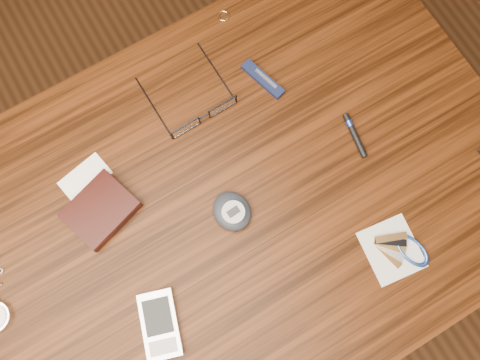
{
  "coord_description": "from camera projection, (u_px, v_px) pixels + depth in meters",
  "views": [
    {
      "loc": [
        -0.06,
        -0.13,
        1.53
      ],
      "look_at": [
        0.03,
        0.03,
        0.76
      ],
      "focal_mm": 35.0,
      "sensor_mm": 36.0,
      "label": 1
    }
  ],
  "objects": [
    {
      "name": "pda_phone",
      "position": [
        160.0,
        324.0,
        0.74
      ],
      "size": [
        0.09,
        0.12,
        0.02
      ],
      "color": "silver",
      "rests_on": "desk"
    },
    {
      "name": "pocket_knife",
      "position": [
        263.0,
        79.0,
        0.84
      ],
      "size": [
        0.04,
        0.09,
        0.01
      ],
      "color": "#101D33",
      "rests_on": "desk"
    },
    {
      "name": "notepad_keys",
      "position": [
        402.0,
        250.0,
        0.77
      ],
      "size": [
        0.11,
        0.11,
        0.01
      ],
      "color": "silver",
      "rests_on": "desk"
    },
    {
      "name": "eyeglasses",
      "position": [
        202.0,
        114.0,
        0.81
      ],
      "size": [
        0.14,
        0.14,
        0.03
      ],
      "color": "black",
      "rests_on": "desk"
    },
    {
      "name": "desk",
      "position": [
        234.0,
        212.0,
        0.89
      ],
      "size": [
        1.0,
        0.7,
        0.75
      ],
      "color": "#3B1B09",
      "rests_on": "ground"
    },
    {
      "name": "ground",
      "position": [
        237.0,
        244.0,
        1.52
      ],
      "size": [
        3.8,
        3.8,
        0.0
      ],
      "primitive_type": "plane",
      "color": "#472814",
      "rests_on": "ground"
    },
    {
      "name": "pedometer",
      "position": [
        232.0,
        211.0,
        0.78
      ],
      "size": [
        0.07,
        0.07,
        0.03
      ],
      "color": "black",
      "rests_on": "desk"
    },
    {
      "name": "gold_ring",
      "position": [
        224.0,
        16.0,
        0.87
      ],
      "size": [
        0.03,
        0.03,
        0.0
      ],
      "primitive_type": "torus",
      "rotation": [
        0.0,
        0.0,
        -0.29
      ],
      "color": "#E2B66F",
      "rests_on": "desk"
    },
    {
      "name": "wallet_and_card",
      "position": [
        100.0,
        209.0,
        0.78
      ],
      "size": [
        0.13,
        0.16,
        0.02
      ],
      "color": "black",
      "rests_on": "desk"
    },
    {
      "name": "black_blue_pen",
      "position": [
        354.0,
        134.0,
        0.81
      ],
      "size": [
        0.02,
        0.08,
        0.01
      ],
      "color": "black",
      "rests_on": "desk"
    }
  ]
}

